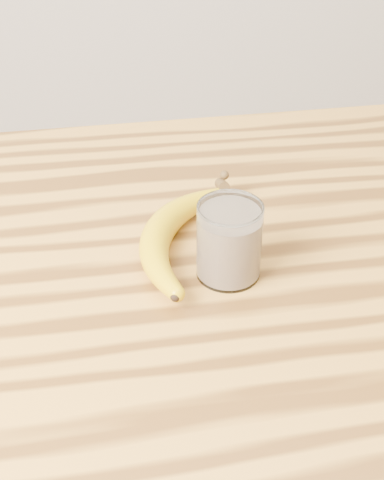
{
  "coord_description": "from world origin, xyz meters",
  "views": [
    {
      "loc": [
        -0.18,
        -0.68,
        1.43
      ],
      "look_at": [
        -0.07,
        -0.01,
        0.93
      ],
      "focal_mm": 50.0,
      "sensor_mm": 36.0,
      "label": 1
    }
  ],
  "objects": [
    {
      "name": "table",
      "position": [
        0.0,
        0.0,
        0.77
      ],
      "size": [
        1.2,
        0.8,
        0.9
      ],
      "color": "#B67E2F",
      "rests_on": "ground"
    },
    {
      "name": "smoothie_glass",
      "position": [
        -0.03,
        -0.04,
        0.95
      ],
      "size": [
        0.08,
        0.08,
        0.1
      ],
      "color": "white",
      "rests_on": "table"
    },
    {
      "name": "banana",
      "position": [
        -0.11,
        0.03,
        0.92
      ],
      "size": [
        0.25,
        0.35,
        0.04
      ],
      "primitive_type": null,
      "rotation": [
        0.0,
        0.0,
        -0.42
      ],
      "color": "#CAA108",
      "rests_on": "table"
    }
  ]
}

